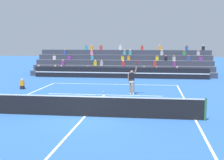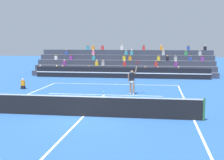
% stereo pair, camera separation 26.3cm
% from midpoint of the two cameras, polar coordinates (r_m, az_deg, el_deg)
% --- Properties ---
extents(ground_plane, '(120.00, 120.00, 0.00)m').
position_cam_midpoint_polar(ground_plane, '(16.05, -5.46, -6.66)').
color(ground_plane, '#285699').
extents(court_lines, '(11.10, 23.90, 0.01)m').
position_cam_midpoint_polar(court_lines, '(16.04, -5.46, -6.64)').
color(court_lines, white).
rests_on(court_lines, ground).
extents(tennis_net, '(12.00, 0.10, 1.10)m').
position_cam_midpoint_polar(tennis_net, '(15.92, -5.48, -4.75)').
color(tennis_net, '#2D6B38').
rests_on(tennis_net, ground).
extents(sponsor_banner_wall, '(18.00, 0.26, 1.10)m').
position_cam_midpoint_polar(sponsor_banner_wall, '(32.10, 1.17, 1.33)').
color(sponsor_banner_wall, black).
rests_on(sponsor_banner_wall, ground).
extents(bleacher_stand, '(19.93, 4.75, 3.38)m').
position_cam_midpoint_polar(bleacher_stand, '(35.82, 1.85, 2.69)').
color(bleacher_stand, '#383D4C').
rests_on(bleacher_stand, ground).
extents(ball_kid_courtside, '(0.30, 0.36, 0.84)m').
position_cam_midpoint_polar(ball_kid_courtside, '(25.87, -16.37, -0.87)').
color(ball_kid_courtside, black).
rests_on(ball_kid_courtside, ground).
extents(tennis_player, '(0.87, 0.33, 2.50)m').
position_cam_midpoint_polar(tennis_player, '(22.49, 3.35, -0.07)').
color(tennis_player, '#9E7051').
rests_on(tennis_player, ground).
extents(tennis_ball, '(0.07, 0.07, 0.07)m').
position_cam_midpoint_polar(tennis_ball, '(23.45, -1.95, -2.12)').
color(tennis_ball, '#C6DB33').
rests_on(tennis_ball, ground).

